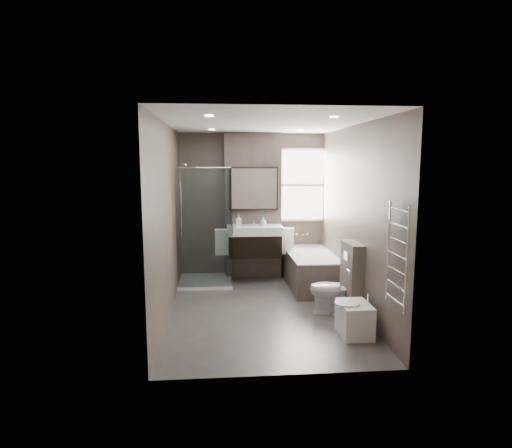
{
  "coord_description": "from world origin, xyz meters",
  "views": [
    {
      "loc": [
        -0.6,
        -5.83,
        2.09
      ],
      "look_at": [
        -0.08,
        0.15,
        1.22
      ],
      "focal_mm": 30.0,
      "sensor_mm": 36.0,
      "label": 1
    }
  ],
  "objects": [
    {
      "name": "towel_right",
      "position": [
        0.56,
        1.4,
        0.72
      ],
      "size": [
        0.24,
        0.06,
        0.44
      ],
      "primitive_type": "cube",
      "color": "white",
      "rests_on": "vanity_pier"
    },
    {
      "name": "toilet",
      "position": [
        0.97,
        -0.21,
        0.34
      ],
      "size": [
        0.74,
        0.53,
        0.68
      ],
      "primitive_type": "imported",
      "rotation": [
        0.0,
        0.0,
        -1.81
      ],
      "color": "white",
      "rests_on": "ground"
    },
    {
      "name": "window",
      "position": [
        0.9,
        1.88,
        1.68
      ],
      "size": [
        0.98,
        0.06,
        1.33
      ],
      "color": "white",
      "rests_on": "room"
    },
    {
      "name": "vanity",
      "position": [
        0.0,
        1.43,
        0.74
      ],
      "size": [
        0.95,
        0.47,
        0.66
      ],
      "color": "black",
      "rests_on": "vanity_pier"
    },
    {
      "name": "towel_radiator",
      "position": [
        1.25,
        -1.6,
        1.12
      ],
      "size": [
        0.03,
        0.49,
        1.1
      ],
      "color": "silver",
      "rests_on": "room"
    },
    {
      "name": "bidet",
      "position": [
        1.01,
        -0.99,
        0.21
      ],
      "size": [
        0.43,
        0.49,
        0.52
      ],
      "color": "white",
      "rests_on": "ground"
    },
    {
      "name": "mirror_cabinet",
      "position": [
        0.0,
        1.61,
        1.63
      ],
      "size": [
        0.86,
        0.08,
        0.76
      ],
      "color": "black",
      "rests_on": "vanity_pier"
    },
    {
      "name": "soap_bottle_a",
      "position": [
        -0.27,
        1.4,
        1.1
      ],
      "size": [
        0.09,
        0.09,
        0.2
      ],
      "primitive_type": "imported",
      "color": "white",
      "rests_on": "vanity"
    },
    {
      "name": "soap_bottle_b",
      "position": [
        0.16,
        1.47,
        1.07
      ],
      "size": [
        0.11,
        0.11,
        0.14
      ],
      "primitive_type": "imported",
      "color": "white",
      "rests_on": "vanity"
    },
    {
      "name": "towel_left",
      "position": [
        -0.56,
        1.4,
        0.72
      ],
      "size": [
        0.24,
        0.06,
        0.44
      ],
      "primitive_type": "cube",
      "color": "white",
      "rests_on": "vanity_pier"
    },
    {
      "name": "bathtub",
      "position": [
        0.92,
        1.1,
        0.32
      ],
      "size": [
        0.75,
        1.6,
        0.57
      ],
      "color": "#51473F",
      "rests_on": "ground"
    },
    {
      "name": "vanity_pier",
      "position": [
        0.0,
        1.77,
        1.3
      ],
      "size": [
        1.0,
        0.25,
        2.6
      ],
      "primitive_type": "cube",
      "color": "#51473F",
      "rests_on": "ground"
    },
    {
      "name": "cistern_box",
      "position": [
        1.21,
        -0.25,
        0.5
      ],
      "size": [
        0.19,
        0.55,
        1.0
      ],
      "color": "#51473F",
      "rests_on": "ground"
    },
    {
      "name": "shower_enclosure",
      "position": [
        -0.75,
        1.35,
        0.49
      ],
      "size": [
        0.9,
        0.9,
        2.0
      ],
      "color": "white",
      "rests_on": "ground"
    },
    {
      "name": "room",
      "position": [
        0.0,
        0.0,
        1.3
      ],
      "size": [
        2.7,
        3.9,
        2.7
      ],
      "color": "#44413F",
      "rests_on": "ground"
    }
  ]
}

